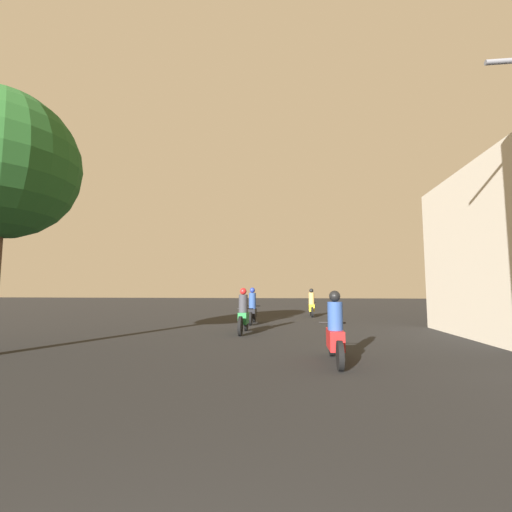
% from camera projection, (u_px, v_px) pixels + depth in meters
% --- Properties ---
extents(motorcycle_red, '(0.60, 2.06, 1.53)m').
position_uv_depth(motorcycle_red, '(335.00, 334.00, 7.33)').
color(motorcycle_red, black).
rests_on(motorcycle_red, ground_plane).
extents(motorcycle_green, '(0.60, 2.09, 1.61)m').
position_uv_depth(motorcycle_green, '(243.00, 315.00, 12.23)').
color(motorcycle_green, black).
rests_on(motorcycle_green, ground_plane).
extents(motorcycle_black, '(0.60, 1.96, 1.64)m').
position_uv_depth(motorcycle_black, '(253.00, 309.00, 15.58)').
color(motorcycle_black, black).
rests_on(motorcycle_black, ground_plane).
extents(motorcycle_yellow, '(0.60, 1.94, 1.60)m').
position_uv_depth(motorcycle_yellow, '(312.00, 305.00, 19.74)').
color(motorcycle_yellow, black).
rests_on(motorcycle_yellow, ground_plane).
extents(street_tree, '(3.72, 3.72, 6.52)m').
position_uv_depth(street_tree, '(0.00, 165.00, 8.49)').
color(street_tree, brown).
rests_on(street_tree, ground_plane).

